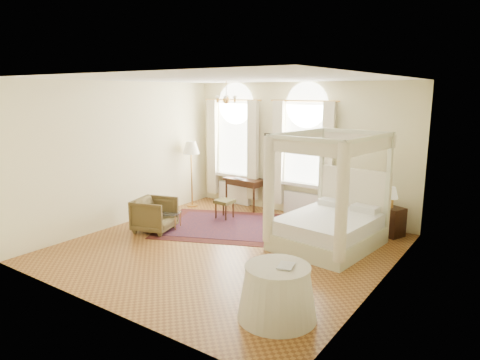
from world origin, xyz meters
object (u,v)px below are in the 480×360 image
object	(u,v)px
nightstand	(392,222)
floor_lamp	(191,151)
armchair	(155,215)
coffee_table	(168,214)
stool	(225,203)
writing_desk	(245,183)
canopy_bed	(328,222)
side_table	(277,292)

from	to	relation	value
nightstand	floor_lamp	world-z (taller)	floor_lamp
armchair	floor_lamp	size ratio (longest dim) A/B	0.47
nightstand	coffee_table	distance (m)	4.95
stool	nightstand	bearing A→B (deg)	15.15
writing_desk	coffee_table	size ratio (longest dim) A/B	1.76
floor_lamp	armchair	bearing A→B (deg)	-70.65
writing_desk	coffee_table	distance (m)	2.52
stool	coffee_table	size ratio (longest dim) A/B	0.74
canopy_bed	floor_lamp	bearing A→B (deg)	169.09
nightstand	stool	world-z (taller)	nightstand
nightstand	side_table	distance (m)	4.40
nightstand	coffee_table	size ratio (longest dim) A/B	1.00
canopy_bed	nightstand	world-z (taller)	canopy_bed
stool	coffee_table	bearing A→B (deg)	-113.77
armchair	floor_lamp	bearing A→B (deg)	3.32
nightstand	armchair	xyz separation A→B (m)	(-4.45, -2.69, 0.06)
writing_desk	side_table	bearing A→B (deg)	-51.41
canopy_bed	armchair	size ratio (longest dim) A/B	2.78
stool	armchair	xyz separation A→B (m)	(-0.70, -1.67, -0.02)
canopy_bed	floor_lamp	size ratio (longest dim) A/B	1.29
floor_lamp	side_table	distance (m)	6.28
stool	coffee_table	world-z (taller)	stool
nightstand	writing_desk	bearing A→B (deg)	178.62
writing_desk	side_table	size ratio (longest dim) A/B	1.01
armchair	writing_desk	bearing A→B (deg)	-27.12
writing_desk	armchair	bearing A→B (deg)	-101.10
armchair	coffee_table	size ratio (longest dim) A/B	1.30
armchair	side_table	distance (m)	4.46
floor_lamp	canopy_bed	bearing A→B (deg)	-10.91
canopy_bed	side_table	bearing A→B (deg)	-79.61
stool	armchair	world-z (taller)	armchair
floor_lamp	side_table	bearing A→B (deg)	-38.11
floor_lamp	nightstand	bearing A→B (deg)	6.29
stool	floor_lamp	distance (m)	1.88
stool	armchair	distance (m)	1.81
writing_desk	floor_lamp	world-z (taller)	floor_lamp
coffee_table	writing_desk	bearing A→B (deg)	79.76
armchair	coffee_table	distance (m)	0.34
coffee_table	floor_lamp	xyz separation A→B (m)	(-0.84, 1.79, 1.18)
nightstand	side_table	bearing A→B (deg)	-94.26
canopy_bed	floor_lamp	xyz separation A→B (m)	(-4.32, 0.83, 0.99)
writing_desk	stool	size ratio (longest dim) A/B	2.37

